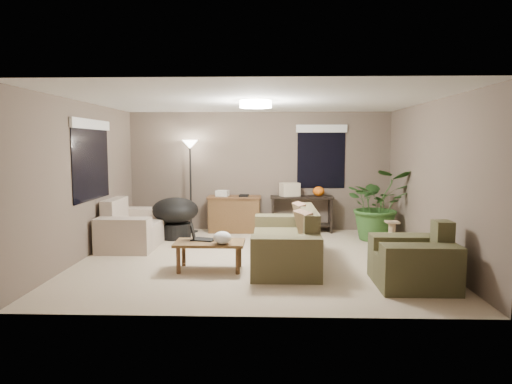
{
  "coord_description": "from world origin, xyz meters",
  "views": [
    {
      "loc": [
        0.23,
        -7.17,
        1.83
      ],
      "look_at": [
        0.0,
        0.2,
        1.05
      ],
      "focal_mm": 32.0,
      "sensor_mm": 36.0,
      "label": 1
    }
  ],
  "objects_px": {
    "papasan_chair": "(175,215)",
    "armchair": "(414,263)",
    "main_sofa": "(287,244)",
    "console_table": "(302,211)",
    "loveseat": "(132,229)",
    "floor_lamp": "(190,155)",
    "cat_scratching_post": "(392,237)",
    "desk": "(234,214)",
    "houseplant": "(378,212)",
    "coffee_table": "(210,246)"
  },
  "relations": [
    {
      "from": "papasan_chair",
      "to": "armchair",
      "type": "bearing_deg",
      "value": -37.83
    },
    {
      "from": "main_sofa",
      "to": "console_table",
      "type": "height_order",
      "value": "main_sofa"
    },
    {
      "from": "armchair",
      "to": "loveseat",
      "type": "bearing_deg",
      "value": 153.06
    },
    {
      "from": "main_sofa",
      "to": "floor_lamp",
      "type": "relative_size",
      "value": 1.15
    },
    {
      "from": "floor_lamp",
      "to": "cat_scratching_post",
      "type": "relative_size",
      "value": 3.82
    },
    {
      "from": "desk",
      "to": "houseplant",
      "type": "relative_size",
      "value": 0.81
    },
    {
      "from": "houseplant",
      "to": "loveseat",
      "type": "bearing_deg",
      "value": -171.95
    },
    {
      "from": "desk",
      "to": "cat_scratching_post",
      "type": "bearing_deg",
      "value": -28.21
    },
    {
      "from": "desk",
      "to": "coffee_table",
      "type": "bearing_deg",
      "value": -92.57
    },
    {
      "from": "loveseat",
      "to": "console_table",
      "type": "distance_m",
      "value": 3.45
    },
    {
      "from": "loveseat",
      "to": "armchair",
      "type": "bearing_deg",
      "value": -26.94
    },
    {
      "from": "floor_lamp",
      "to": "cat_scratching_post",
      "type": "distance_m",
      "value": 4.28
    },
    {
      "from": "main_sofa",
      "to": "loveseat",
      "type": "bearing_deg",
      "value": 157.66
    },
    {
      "from": "loveseat",
      "to": "coffee_table",
      "type": "relative_size",
      "value": 1.6
    },
    {
      "from": "armchair",
      "to": "coffee_table",
      "type": "distance_m",
      "value": 2.81
    },
    {
      "from": "coffee_table",
      "to": "console_table",
      "type": "bearing_deg",
      "value": 62.79
    },
    {
      "from": "cat_scratching_post",
      "to": "houseplant",
      "type": "bearing_deg",
      "value": 93.98
    },
    {
      "from": "console_table",
      "to": "houseplant",
      "type": "height_order",
      "value": "houseplant"
    },
    {
      "from": "console_table",
      "to": "floor_lamp",
      "type": "xyz_separation_m",
      "value": [
        -2.3,
        -0.09,
        1.16
      ]
    },
    {
      "from": "loveseat",
      "to": "papasan_chair",
      "type": "relative_size",
      "value": 1.47
    },
    {
      "from": "console_table",
      "to": "main_sofa",
      "type": "bearing_deg",
      "value": -98.79
    },
    {
      "from": "floor_lamp",
      "to": "houseplant",
      "type": "distance_m",
      "value": 3.91
    },
    {
      "from": "main_sofa",
      "to": "floor_lamp",
      "type": "xyz_separation_m",
      "value": [
        -1.91,
        2.45,
        1.3
      ]
    },
    {
      "from": "coffee_table",
      "to": "papasan_chair",
      "type": "relative_size",
      "value": 0.92
    },
    {
      "from": "floor_lamp",
      "to": "cat_scratching_post",
      "type": "height_order",
      "value": "floor_lamp"
    },
    {
      "from": "console_table",
      "to": "cat_scratching_post",
      "type": "xyz_separation_m",
      "value": [
        1.46,
        -1.59,
        -0.22
      ]
    },
    {
      "from": "loveseat",
      "to": "coffee_table",
      "type": "xyz_separation_m",
      "value": [
        1.62,
        -1.57,
        0.06
      ]
    },
    {
      "from": "armchair",
      "to": "papasan_chair",
      "type": "distance_m",
      "value": 4.7
    },
    {
      "from": "floor_lamp",
      "to": "houseplant",
      "type": "bearing_deg",
      "value": -10.38
    },
    {
      "from": "coffee_table",
      "to": "armchair",
      "type": "bearing_deg",
      "value": -13.28
    },
    {
      "from": "main_sofa",
      "to": "coffee_table",
      "type": "xyz_separation_m",
      "value": [
        -1.14,
        -0.44,
        0.06
      ]
    },
    {
      "from": "main_sofa",
      "to": "cat_scratching_post",
      "type": "distance_m",
      "value": 2.08
    },
    {
      "from": "cat_scratching_post",
      "to": "armchair",
      "type": "bearing_deg",
      "value": -96.97
    },
    {
      "from": "floor_lamp",
      "to": "houseplant",
      "type": "relative_size",
      "value": 1.4
    },
    {
      "from": "main_sofa",
      "to": "cat_scratching_post",
      "type": "xyz_separation_m",
      "value": [
        1.85,
        0.95,
        -0.08
      ]
    },
    {
      "from": "coffee_table",
      "to": "desk",
      "type": "height_order",
      "value": "desk"
    },
    {
      "from": "armchair",
      "to": "coffee_table",
      "type": "height_order",
      "value": "armchair"
    },
    {
      "from": "loveseat",
      "to": "desk",
      "type": "height_order",
      "value": "loveseat"
    },
    {
      "from": "coffee_table",
      "to": "floor_lamp",
      "type": "xyz_separation_m",
      "value": [
        -0.78,
        2.89,
        1.24
      ]
    },
    {
      "from": "cat_scratching_post",
      "to": "floor_lamp",
      "type": "bearing_deg",
      "value": 158.17
    },
    {
      "from": "floor_lamp",
      "to": "loveseat",
      "type": "bearing_deg",
      "value": -122.5
    },
    {
      "from": "armchair",
      "to": "coffee_table",
      "type": "xyz_separation_m",
      "value": [
        -2.74,
        0.65,
        0.06
      ]
    },
    {
      "from": "main_sofa",
      "to": "houseplant",
      "type": "height_order",
      "value": "houseplant"
    },
    {
      "from": "coffee_table",
      "to": "floor_lamp",
      "type": "bearing_deg",
      "value": 105.02
    },
    {
      "from": "papasan_chair",
      "to": "houseplant",
      "type": "relative_size",
      "value": 0.8
    },
    {
      "from": "console_table",
      "to": "houseplant",
      "type": "relative_size",
      "value": 0.95
    },
    {
      "from": "armchair",
      "to": "houseplant",
      "type": "xyz_separation_m",
      "value": [
        0.19,
        2.86,
        0.23
      ]
    },
    {
      "from": "main_sofa",
      "to": "coffee_table",
      "type": "distance_m",
      "value": 1.22
    },
    {
      "from": "floor_lamp",
      "to": "desk",
      "type": "bearing_deg",
      "value": 1.59
    },
    {
      "from": "armchair",
      "to": "floor_lamp",
      "type": "bearing_deg",
      "value": 134.82
    }
  ]
}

